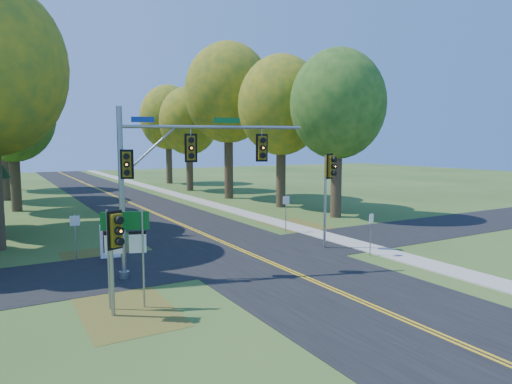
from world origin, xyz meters
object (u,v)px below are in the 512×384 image
traffic_mast (169,169)px  east_signal_pole (329,177)px  route_sign_cluster (125,239)px  info_kiosk (113,241)px

traffic_mast → east_signal_pole: 9.12m
east_signal_pole → route_sign_cluster: size_ratio=1.48×
traffic_mast → info_kiosk: (-1.43, 4.43, -3.77)m
east_signal_pole → info_kiosk: size_ratio=3.04×
traffic_mast → east_signal_pole: bearing=21.7°
east_signal_pole → info_kiosk: 11.56m
info_kiosk → traffic_mast: bearing=-63.2°
traffic_mast → east_signal_pole: traffic_mast is taller
east_signal_pole → route_sign_cluster: (-11.68, -3.56, -1.45)m
route_sign_cluster → info_kiosk: route_sign_cluster is taller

